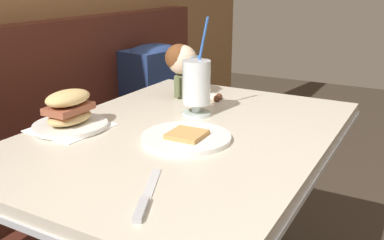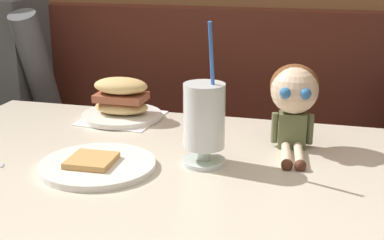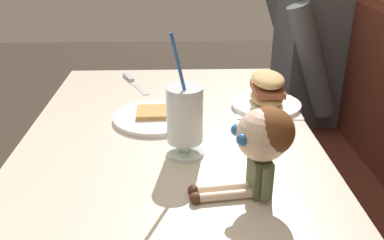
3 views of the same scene
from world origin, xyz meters
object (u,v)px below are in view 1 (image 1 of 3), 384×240
Objects in this scene: sandwich_plate at (69,113)px; backpack at (155,83)px; toast_plate at (186,137)px; seated_doll at (182,63)px; butter_knife at (144,201)px; milkshake_glass at (197,85)px.

backpack is at bearing 18.47° from sandwich_plate.
toast_plate is 0.47m from seated_doll.
seated_doll is 0.55× the size of backpack.
butter_knife is at bearing -120.22° from sandwich_plate.
toast_plate is 0.36m from sandwich_plate.
butter_knife is (-0.56, -0.19, -0.10)m from milkshake_glass.
sandwich_plate is at bearing 138.33° from milkshake_glass.
backpack is (1.15, 0.75, -0.09)m from butter_knife.
milkshake_glass reaches higher than backpack.
backpack reaches higher than butter_knife.
butter_knife is (-0.35, -0.10, -0.00)m from toast_plate.
backpack is (0.81, 0.65, -0.09)m from toast_plate.
milkshake_glass is 0.60m from butter_knife.
sandwich_plate is 0.98× the size of seated_doll.
backpack is at bearing 38.78° from toast_plate.
seated_doll is at bearing 25.02° from butter_knife.
sandwich_plate is 0.54× the size of backpack.
seated_doll is at bearing -13.04° from sandwich_plate.
butter_knife is at bearing -154.98° from seated_doll.
sandwich_plate is at bearing 59.78° from butter_knife.
sandwich_plate is 0.53m from butter_knife.
backpack is (0.89, 0.30, -0.13)m from sandwich_plate.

